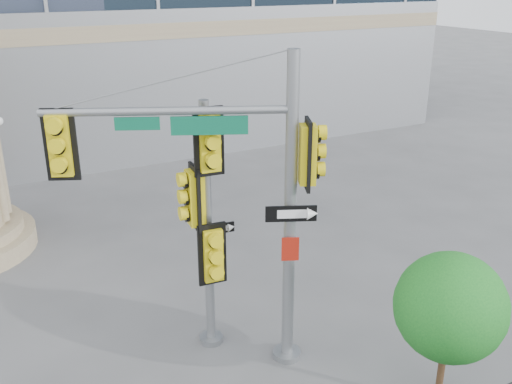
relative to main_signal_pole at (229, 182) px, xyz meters
name	(u,v)px	position (x,y,z in m)	size (l,w,h in m)	color
ground	(311,373)	(1.16, -1.12, -3.78)	(120.00, 120.00, 0.00)	#545456
main_signal_pole	(229,182)	(0.00, 0.00, 0.00)	(4.43, 2.30, 6.10)	slate
secondary_signal_pole	(206,212)	(-0.21, 0.62, -0.76)	(0.89, 0.71, 5.14)	slate
street_tree	(450,310)	(2.69, -2.91, -1.81)	(1.92, 1.88, 3.00)	gray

